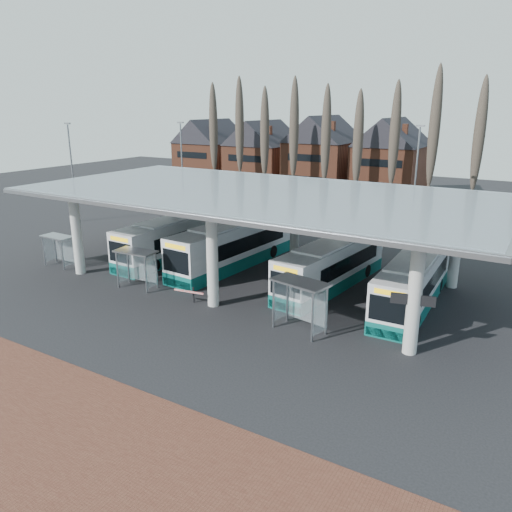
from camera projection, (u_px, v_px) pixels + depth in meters
The scene contains 16 objects.
ground at pixel (188, 319), 28.78m from camera, with size 140.00×140.00×0.00m, color black.
station_canopy at pixel (259, 200), 33.70m from camera, with size 32.00×16.00×6.34m.
poplar_row at pixel (378, 135), 53.32m from camera, with size 45.10×1.10×14.50m.
townhouse_row at pixel (293, 149), 70.93m from camera, with size 36.80×10.30×12.25m.
lamp_post_a at pixel (182, 168), 54.15m from camera, with size 0.80×0.16×10.17m.
lamp_post_b at pixel (415, 179), 45.62m from camera, with size 0.80×0.16×10.17m.
lamp_post_d at pixel (72, 171), 51.53m from camera, with size 0.80×0.16×10.17m.
bus_0 at pixel (176, 238), 40.28m from camera, with size 2.84×11.91×3.29m.
bus_1 at pixel (234, 245), 38.02m from camera, with size 3.60×12.59×3.45m.
bus_2 at pixel (332, 265), 33.72m from camera, with size 3.58×11.52×3.15m.
bus_3 at pixel (413, 282), 30.53m from camera, with size 2.68×11.25×3.11m.
shelter_0 at pixel (59, 244), 37.97m from camera, with size 2.58×1.31×2.38m.
shelter_1 at pixel (138, 260), 33.39m from camera, with size 2.90×1.61×2.60m.
shelter_2 at pixel (302, 294), 26.86m from camera, with size 3.35×2.15×2.88m.
info_sign_0 at pixel (412, 304), 24.06m from camera, with size 2.08×0.61×3.14m.
barrier at pixel (190, 292), 30.74m from camera, with size 2.03×0.69×1.02m.
Camera 1 is at (16.98, -20.70, 11.85)m, focal length 35.00 mm.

